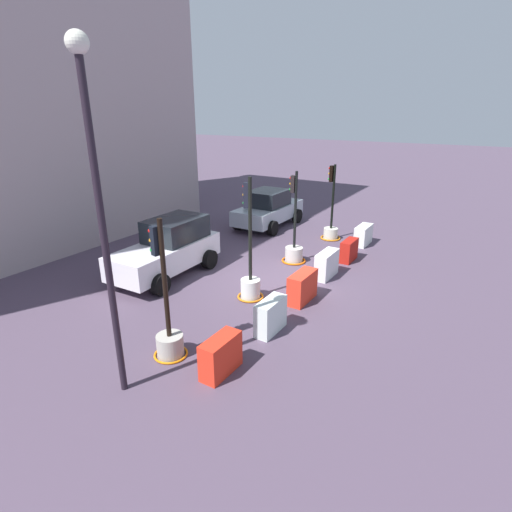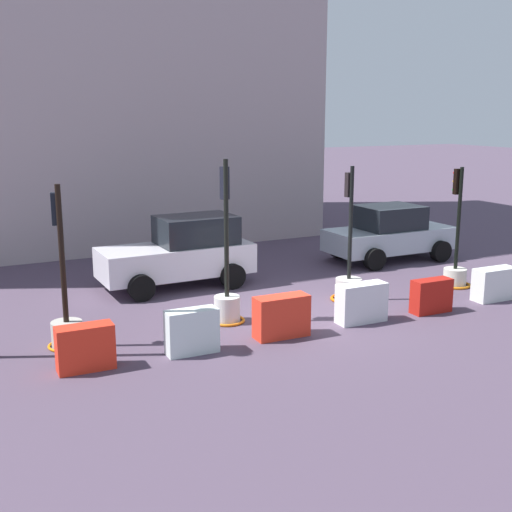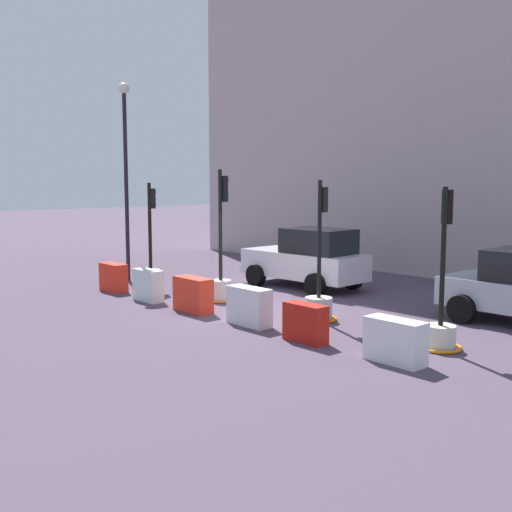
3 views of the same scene
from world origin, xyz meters
name	(u,v)px [view 1 (image 1 of 3)]	position (x,y,z in m)	size (l,w,h in m)	color
ground_plane	(280,280)	(0.00, 0.00, 0.00)	(120.00, 120.00, 0.00)	#4F4052
traffic_light_0	(169,332)	(-5.13, 0.15, 0.62)	(0.79, 0.79, 3.26)	#AEA99E
traffic_light_1	(250,278)	(-1.63, 0.16, 0.65)	(0.80, 0.80, 3.63)	silver
traffic_light_2	(294,249)	(1.78, 0.39, 0.51)	(0.90, 0.90, 3.33)	beige
traffic_light_3	(331,227)	(5.12, 0.25, 0.54)	(0.87, 0.87, 3.20)	beige
construction_barrier_0	(221,356)	(-5.05, -1.24, 0.42)	(1.03, 0.44, 0.84)	red
construction_barrier_1	(270,316)	(-3.02, -1.31, 0.44)	(1.02, 0.41, 0.88)	silver
construction_barrier_2	(302,287)	(-1.01, -1.26, 0.44)	(1.16, 0.47, 0.88)	red
construction_barrier_3	(327,265)	(1.05, -1.19, 0.44)	(1.16, 0.44, 0.88)	silver
construction_barrier_4	(349,250)	(2.94, -1.32, 0.40)	(0.99, 0.39, 0.80)	#AF1B12
construction_barrier_5	(363,235)	(5.07, -1.20, 0.41)	(1.14, 0.47, 0.81)	silver
car_white_van	(169,248)	(-1.47, 3.51, 0.92)	(4.09, 2.08, 1.88)	silver
car_silver_hatchback	(268,209)	(5.49, 3.59, 0.85)	(4.11, 2.15, 1.73)	#A7B4BD
street_lamp_post	(97,190)	(-6.51, 0.14, 4.07)	(0.36, 0.36, 6.48)	black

